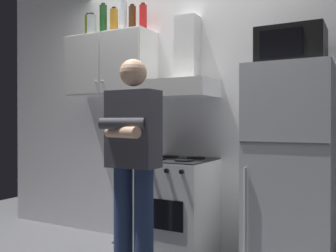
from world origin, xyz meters
name	(u,v)px	position (x,y,z in m)	size (l,w,h in m)	color
back_wall_tiled	(198,104)	(0.00, 0.60, 1.35)	(4.80, 0.10, 2.70)	white
upper_cabinet	(110,65)	(-0.85, 0.37, 1.75)	(0.90, 0.37, 0.60)	white
stove_oven	(176,209)	(-0.05, 0.25, 0.43)	(0.60, 0.62, 0.87)	white
range_hood	(183,76)	(-0.05, 0.38, 1.60)	(0.60, 0.44, 0.75)	white
refrigerator	(290,173)	(0.90, 0.25, 0.80)	(0.60, 0.62, 1.60)	silver
microwave	(291,47)	(0.90, 0.27, 1.74)	(0.48, 0.37, 0.28)	black
person_standing	(133,161)	(-0.10, -0.36, 0.90)	(0.38, 0.33, 1.64)	navy
bottle_liquor_amber	(114,21)	(-0.80, 0.37, 2.18)	(0.08, 0.08, 0.27)	#B7721E
bottle_olive_oil	(88,27)	(-1.17, 0.42, 2.18)	(0.06, 0.06, 0.27)	#4C6B19
bottle_wine_green	(103,20)	(-0.93, 0.36, 2.20)	(0.07, 0.07, 0.32)	#19471E
bottle_canister_steel	(92,26)	(-1.07, 0.35, 2.16)	(0.09, 0.09, 0.24)	#B2B5BA
bottle_vodka_clear	(123,17)	(-0.70, 0.38, 2.21)	(0.07, 0.07, 0.33)	silver
bottle_soda_red	(143,18)	(-0.49, 0.41, 2.18)	(0.07, 0.07, 0.27)	red
bottle_rum_dark	(132,19)	(-0.60, 0.39, 2.18)	(0.07, 0.07, 0.27)	#47230F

